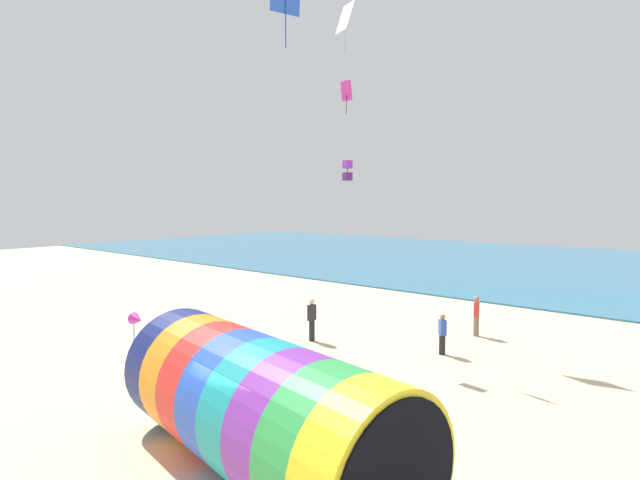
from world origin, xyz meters
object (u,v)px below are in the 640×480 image
(bystander_mid_beach, at_px, (442,334))
(bystander_far_left, at_px, (312,319))
(kite_purple_box, at_px, (347,171))
(beach_flag, at_px, (137,323))
(giant_inflatable_tube, at_px, (260,407))
(kite_magenta_diamond, at_px, (346,92))
(bystander_near_water, at_px, (476,316))
(kite_white_diamond, at_px, (345,18))

(bystander_mid_beach, distance_m, bystander_far_left, 5.31)
(kite_purple_box, bearing_deg, beach_flag, -102.07)
(kite_purple_box, bearing_deg, giant_inflatable_tube, -64.11)
(kite_magenta_diamond, distance_m, bystander_far_left, 9.38)
(giant_inflatable_tube, bearing_deg, kite_magenta_diamond, 117.30)
(kite_purple_box, distance_m, bystander_far_left, 6.32)
(giant_inflatable_tube, height_order, bystander_near_water, giant_inflatable_tube)
(kite_purple_box, xyz_separation_m, bystander_near_water, (3.19, 5.05, -6.10))
(bystander_near_water, height_order, bystander_mid_beach, bystander_near_water)
(giant_inflatable_tube, xyz_separation_m, kite_white_diamond, (-7.16, 12.28, 12.95))
(kite_purple_box, relative_size, bystander_far_left, 0.46)
(kite_white_diamond, distance_m, kite_magenta_diamond, 5.70)
(kite_purple_box, height_order, beach_flag, kite_purple_box)
(kite_magenta_diamond, distance_m, bystander_mid_beach, 10.24)
(kite_white_diamond, xyz_separation_m, beach_flag, (1.34, -11.74, -12.18))
(kite_purple_box, bearing_deg, kite_white_diamond, 128.70)
(bystander_mid_beach, height_order, beach_flag, beach_flag)
(giant_inflatable_tube, xyz_separation_m, bystander_far_left, (-5.86, 8.39, -0.56))
(kite_white_diamond, bearing_deg, bystander_mid_beach, -18.34)
(giant_inflatable_tube, distance_m, bystander_far_left, 10.25)
(bystander_mid_beach, height_order, bystander_far_left, bystander_far_left)
(bystander_near_water, height_order, bystander_far_left, bystander_far_left)
(bystander_far_left, xyz_separation_m, beach_flag, (0.04, -7.84, 1.33))
(bystander_near_water, bearing_deg, kite_purple_box, -122.27)
(kite_magenta_diamond, bearing_deg, bystander_near_water, 47.81)
(giant_inflatable_tube, xyz_separation_m, bystander_mid_beach, (-0.87, 10.20, -0.69))
(kite_white_diamond, bearing_deg, bystander_far_left, -71.59)
(beach_flag, bearing_deg, kite_purple_box, 77.93)
(kite_magenta_diamond, bearing_deg, bystander_mid_beach, 13.09)
(kite_white_diamond, height_order, bystander_far_left, kite_white_diamond)
(kite_magenta_diamond, bearing_deg, beach_flag, -96.72)
(kite_white_diamond, bearing_deg, bystander_near_water, 11.42)
(kite_white_diamond, bearing_deg, kite_purple_box, -51.30)
(kite_white_diamond, distance_m, kite_purple_box, 8.88)
(giant_inflatable_tube, relative_size, bystander_far_left, 4.53)
(kite_magenta_diamond, distance_m, bystander_near_water, 10.93)
(giant_inflatable_tube, height_order, beach_flag, giant_inflatable_tube)
(bystander_mid_beach, xyz_separation_m, beach_flag, (-4.95, -9.65, 1.47))
(bystander_far_left, height_order, beach_flag, beach_flag)
(kite_purple_box, height_order, bystander_near_water, kite_purple_box)
(kite_purple_box, bearing_deg, kite_magenta_diamond, 130.22)
(kite_purple_box, relative_size, bystander_near_water, 0.47)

